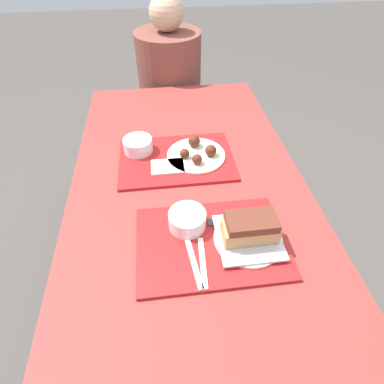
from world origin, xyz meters
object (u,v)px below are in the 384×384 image
object	(u,v)px
tray_far	(176,159)
person_seated_across	(170,70)
bowl_coleslaw_near	(187,219)
tray_near	(211,242)
wings_plate_far	(197,153)
bowl_coleslaw_far	(138,144)
brisket_sandwich_plate	(249,232)

from	to	relation	value
tray_far	person_seated_across	distance (m)	0.90
bowl_coleslaw_near	person_seated_across	size ratio (longest dim) A/B	0.17
tray_far	bowl_coleslaw_near	size ratio (longest dim) A/B	3.84
tray_near	bowl_coleslaw_near	world-z (taller)	bowl_coleslaw_near
wings_plate_far	tray_far	bearing A→B (deg)	-176.25
tray_far	bowl_coleslaw_far	bearing A→B (deg)	155.58
person_seated_across	tray_far	bearing A→B (deg)	-92.27
tray_far	brisket_sandwich_plate	distance (m)	0.47
tray_far	brisket_sandwich_plate	size ratio (longest dim) A/B	2.16
brisket_sandwich_plate	tray_far	bearing A→B (deg)	112.98
tray_near	wings_plate_far	distance (m)	0.43
brisket_sandwich_plate	wings_plate_far	bearing A→B (deg)	102.66
tray_near	brisket_sandwich_plate	bearing A→B (deg)	-3.95
wings_plate_far	person_seated_across	xyz separation A→B (m)	(-0.05, 0.89, -0.02)
bowl_coleslaw_far	person_seated_across	distance (m)	0.85
brisket_sandwich_plate	person_seated_across	size ratio (longest dim) A/B	0.31
bowl_coleslaw_near	tray_near	bearing A→B (deg)	-46.82
bowl_coleslaw_near	wings_plate_far	size ratio (longest dim) A/B	0.50
tray_near	brisket_sandwich_plate	world-z (taller)	brisket_sandwich_plate
bowl_coleslaw_far	wings_plate_far	size ratio (longest dim) A/B	0.50
wings_plate_far	person_seated_across	world-z (taller)	person_seated_across
bowl_coleslaw_near	bowl_coleslaw_far	bearing A→B (deg)	110.20
tray_near	wings_plate_far	bearing A→B (deg)	88.16
tray_near	brisket_sandwich_plate	distance (m)	0.12
bowl_coleslaw_far	tray_near	bearing A→B (deg)	-65.82
tray_far	bowl_coleslaw_far	world-z (taller)	bowl_coleslaw_far
tray_far	wings_plate_far	bearing A→B (deg)	3.75
brisket_sandwich_plate	wings_plate_far	size ratio (longest dim) A/B	0.89
tray_near	bowl_coleslaw_far	size ratio (longest dim) A/B	3.84
tray_far	wings_plate_far	distance (m)	0.09
tray_far	person_seated_across	bearing A→B (deg)	87.73
bowl_coleslaw_far	tray_far	bearing A→B (deg)	-24.42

